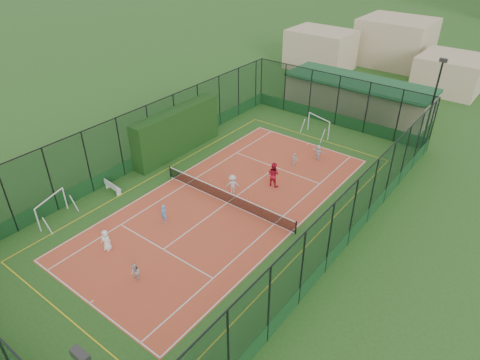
% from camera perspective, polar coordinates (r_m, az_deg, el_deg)
% --- Properties ---
extents(ground, '(300.00, 300.00, 0.00)m').
position_cam_1_polar(ground, '(31.23, -1.72, -3.07)').
color(ground, '#28501B').
rests_on(ground, ground).
extents(court_slab, '(11.17, 23.97, 0.01)m').
position_cam_1_polar(court_slab, '(31.22, -1.72, -3.06)').
color(court_slab, '#B84129').
rests_on(court_slab, ground).
extents(tennis_net, '(11.67, 0.12, 1.06)m').
position_cam_1_polar(tennis_net, '(30.92, -1.73, -2.26)').
color(tennis_net, black).
rests_on(tennis_net, ground).
extents(perimeter_fence, '(18.12, 34.12, 5.00)m').
position_cam_1_polar(perimeter_fence, '(29.85, -1.79, 0.85)').
color(perimeter_fence, black).
rests_on(perimeter_fence, ground).
extents(floodlight_ne, '(0.60, 0.26, 8.25)m').
position_cam_1_polar(floodlight_ne, '(39.56, 24.15, 8.80)').
color(floodlight_ne, black).
rests_on(floodlight_ne, ground).
extents(clubhouse, '(15.20, 7.20, 3.15)m').
position_cam_1_polar(clubhouse, '(47.63, 15.45, 10.87)').
color(clubhouse, tan).
rests_on(clubhouse, ground).
extents(hedge_left, '(1.37, 9.15, 4.00)m').
position_cam_1_polar(hedge_left, '(37.30, -8.42, 6.42)').
color(hedge_left, black).
rests_on(hedge_left, ground).
extents(white_bench, '(1.71, 0.62, 0.94)m').
position_cam_1_polar(white_bench, '(33.60, -16.60, -0.79)').
color(white_bench, white).
rests_on(white_bench, ground).
extents(futsal_goal_near, '(2.89, 1.61, 1.79)m').
position_cam_1_polar(futsal_goal_near, '(31.77, -23.79, -3.55)').
color(futsal_goal_near, white).
rests_on(futsal_goal_near, ground).
extents(futsal_goal_far, '(2.91, 1.62, 1.81)m').
position_cam_1_polar(futsal_goal_far, '(41.13, 10.41, 7.08)').
color(futsal_goal_far, white).
rests_on(futsal_goal_far, ground).
extents(child_near_left, '(0.81, 0.63, 1.47)m').
position_cam_1_polar(child_near_left, '(28.03, -17.44, -7.66)').
color(child_near_left, white).
rests_on(child_near_left, court_slab).
extents(child_near_mid, '(0.53, 0.38, 1.37)m').
position_cam_1_polar(child_near_mid, '(29.45, -10.15, -4.44)').
color(child_near_mid, '#529DEA').
rests_on(child_near_mid, court_slab).
extents(child_near_right, '(0.65, 0.56, 1.15)m').
position_cam_1_polar(child_near_right, '(25.62, -13.77, -11.90)').
color(child_near_right, silver).
rests_on(child_near_right, court_slab).
extents(child_far_left, '(1.12, 1.08, 1.54)m').
position_cam_1_polar(child_far_left, '(31.87, -1.00, -0.55)').
color(child_far_left, silver).
rests_on(child_far_left, court_slab).
extents(child_far_right, '(0.68, 0.30, 1.15)m').
position_cam_1_polar(child_far_right, '(35.71, 7.30, 2.70)').
color(child_far_right, white).
rests_on(child_far_right, court_slab).
extents(child_far_back, '(1.24, 0.44, 1.32)m').
position_cam_1_polar(child_far_back, '(36.98, 10.36, 3.67)').
color(child_far_back, white).
rests_on(child_far_back, court_slab).
extents(coach, '(0.97, 0.76, 1.99)m').
position_cam_1_polar(coach, '(32.74, 4.47, 0.77)').
color(coach, red).
rests_on(coach, court_slab).
extents(tennis_balls, '(5.90, 0.76, 0.07)m').
position_cam_1_polar(tennis_balls, '(31.82, 1.27, -2.21)').
color(tennis_balls, '#CCE033').
rests_on(tennis_balls, court_slab).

